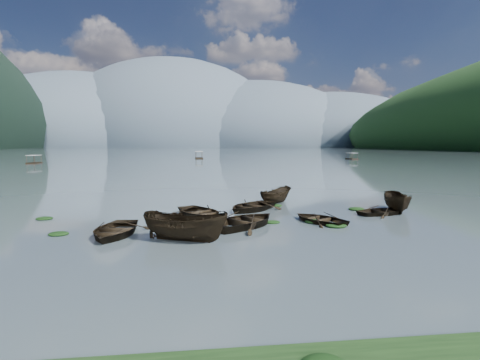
{
  "coord_description": "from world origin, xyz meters",
  "views": [
    {
      "loc": [
        -3.69,
        -19.39,
        4.97
      ],
      "look_at": [
        0.0,
        12.0,
        2.0
      ],
      "focal_mm": 28.0,
      "sensor_mm": 36.0,
      "label": 1
    }
  ],
  "objects": [
    {
      "name": "rowboat_4",
      "position": [
        9.61,
        5.79,
        0.0
      ],
      "size": [
        4.45,
        3.69,
        0.8
      ],
      "primitive_type": "imported",
      "rotation": [
        0.0,
        0.0,
        1.84
      ],
      "color": "black",
      "rests_on": "ground"
    },
    {
      "name": "haze_mtn_a",
      "position": [
        -260.0,
        900.0,
        0.0
      ],
      "size": [
        520.0,
        520.0,
        280.0
      ],
      "primitive_type": "ellipsoid",
      "color": "#475666",
      "rests_on": "ground"
    },
    {
      "name": "pontoon_left",
      "position": [
        -46.69,
        86.22,
        0.0
      ],
      "size": [
        2.58,
        5.71,
        2.15
      ],
      "primitive_type": null,
      "rotation": [
        0.0,
        0.0,
        0.04
      ],
      "color": "black",
      "rests_on": "ground"
    },
    {
      "name": "rowboat_3",
      "position": [
        4.21,
        3.66,
        0.0
      ],
      "size": [
        4.43,
        4.8,
        0.81
      ],
      "primitive_type": "imported",
      "rotation": [
        0.0,
        0.0,
        3.69
      ],
      "color": "black",
      "rests_on": "ground"
    },
    {
      "name": "haze_mtn_b",
      "position": [
        -60.0,
        900.0,
        0.0
      ],
      "size": [
        520.0,
        520.0,
        340.0
      ],
      "primitive_type": "ellipsoid",
      "color": "#475666",
      "rests_on": "ground"
    },
    {
      "name": "pontoon_centre",
      "position": [
        -2.62,
        117.42,
        0.0
      ],
      "size": [
        2.93,
        6.59,
        2.49
      ],
      "primitive_type": null,
      "rotation": [
        0.0,
        0.0,
        0.03
      ],
      "color": "black",
      "rests_on": "ground"
    },
    {
      "name": "haze_mtn_d",
      "position": [
        320.0,
        900.0,
        0.0
      ],
      "size": [
        520.0,
        520.0,
        220.0
      ],
      "primitive_type": "ellipsoid",
      "color": "#475666",
      "rests_on": "ground"
    },
    {
      "name": "rowboat_6",
      "position": [
        -3.47,
        6.41,
        0.0
      ],
      "size": [
        5.18,
        5.82,
        1.0
      ],
      "primitive_type": "imported",
      "rotation": [
        0.0,
        0.0,
        0.45
      ],
      "color": "black",
      "rests_on": "ground"
    },
    {
      "name": "ground_plane",
      "position": [
        0.0,
        0.0,
        0.0
      ],
      "size": [
        2400.0,
        2400.0,
        0.0
      ],
      "primitive_type": "plane",
      "color": "#49565B"
    },
    {
      "name": "weed_clump_0",
      "position": [
        -11.31,
        1.98,
        0.0
      ],
      "size": [
        1.1,
        0.9,
        0.24
      ],
      "primitive_type": "ellipsoid",
      "color": "black",
      "rests_on": "ground"
    },
    {
      "name": "weed_clump_3",
      "position": [
        2.75,
        10.14,
        0.0
      ],
      "size": [
        0.97,
        0.82,
        0.22
      ],
      "primitive_type": "ellipsoid",
      "color": "black",
      "rests_on": "ground"
    },
    {
      "name": "rowboat_1",
      "position": [
        -0.74,
        2.94,
        0.0
      ],
      "size": [
        6.27,
        6.16,
        1.06
      ],
      "primitive_type": "imported",
      "rotation": [
        0.0,
        0.0,
        2.3
      ],
      "color": "black",
      "rests_on": "ground"
    },
    {
      "name": "weed_clump_2",
      "position": [
        4.74,
        2.17,
        0.0
      ],
      "size": [
        1.31,
        1.05,
        0.28
      ],
      "primitive_type": "ellipsoid",
      "color": "black",
      "rests_on": "ground"
    },
    {
      "name": "rowboat_0",
      "position": [
        -8.2,
        1.58,
        0.0
      ],
      "size": [
        3.82,
        5.0,
        0.96
      ],
      "primitive_type": "imported",
      "rotation": [
        0.0,
        0.0,
        -0.11
      ],
      "color": "black",
      "rests_on": "ground"
    },
    {
      "name": "rowboat_2",
      "position": [
        -4.31,
        -0.12,
        0.0
      ],
      "size": [
        5.07,
        3.57,
        1.84
      ],
      "primitive_type": "imported",
      "rotation": [
        0.0,
        0.0,
        1.15
      ],
      "color": "black",
      "rests_on": "ground"
    },
    {
      "name": "weed_clump_5",
      "position": [
        -13.85,
        6.68,
        0.0
      ],
      "size": [
        1.1,
        0.89,
        0.23
      ],
      "primitive_type": "ellipsoid",
      "color": "black",
      "rests_on": "ground"
    },
    {
      "name": "rowboat_7",
      "position": [
        0.47,
        8.53,
        0.0
      ],
      "size": [
        5.91,
        5.94,
        1.01
      ],
      "primitive_type": "imported",
      "rotation": [
        0.0,
        0.0,
        5.51
      ],
      "color": "black",
      "rests_on": "ground"
    },
    {
      "name": "rowboat_5",
      "position": [
        11.26,
        6.74,
        0.0
      ],
      "size": [
        2.95,
        4.7,
        1.7
      ],
      "primitive_type": "imported",
      "rotation": [
        0.0,
        0.0,
        -0.32
      ],
      "color": "black",
      "rests_on": "ground"
    },
    {
      "name": "rowboat_8",
      "position": [
        3.04,
        11.72,
        0.0
      ],
      "size": [
        3.93,
        3.94,
        1.56
      ],
      "primitive_type": "imported",
      "rotation": [
        0.0,
        0.0,
        2.36
      ],
      "color": "black",
      "rests_on": "ground"
    },
    {
      "name": "weed_clump_4",
      "position": [
        3.8,
        3.54,
        0.0
      ],
      "size": [
        1.24,
        0.98,
        0.26
      ],
      "primitive_type": "ellipsoid",
      "color": "black",
      "rests_on": "ground"
    },
    {
      "name": "weed_clump_6",
      "position": [
        -5.98,
        6.25,
        0.0
      ],
      "size": [
        1.09,
        0.91,
        0.23
      ],
      "primitive_type": "ellipsoid",
      "color": "black",
      "rests_on": "ground"
    },
    {
      "name": "weed_clump_7",
      "position": [
        8.5,
        7.72,
        0.0
      ],
      "size": [
        1.23,
        0.98,
        0.27
      ],
      "primitive_type": "ellipsoid",
      "color": "black",
      "rests_on": "ground"
    },
    {
      "name": "haze_mtn_c",
      "position": [
        140.0,
        900.0,
        0.0
      ],
      "size": [
        520.0,
        520.0,
        260.0
      ],
      "primitive_type": "ellipsoid",
      "color": "#475666",
      "rests_on": "ground"
    },
    {
      "name": "weed_clump_1",
      "position": [
        1.12,
        3.75,
        0.0
      ],
      "size": [
        0.99,
        0.79,
        0.22
      ],
      "primitive_type": "ellipsoid",
      "color": "black",
      "rests_on": "ground"
    },
    {
      "name": "pontoon_right",
      "position": [
        49.88,
        104.7,
        0.0
      ],
      "size": [
        2.51,
        5.63,
        2.13
      ],
      "primitive_type": null,
      "rotation": [
        0.0,
        0.0,
        0.04
      ],
      "color": "black",
      "rests_on": "ground"
    }
  ]
}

